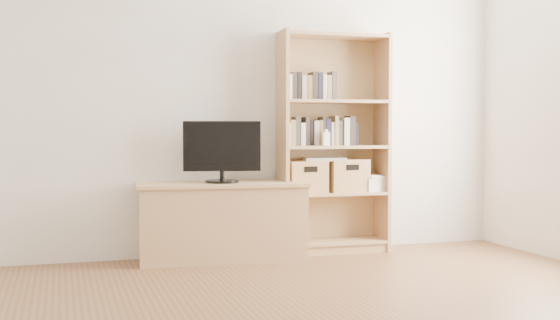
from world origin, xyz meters
name	(u,v)px	position (x,y,z in m)	size (l,w,h in m)	color
back_wall	(242,92)	(0.00, 2.50, 1.30)	(4.50, 0.02, 2.60)	beige
tv_stand	(222,223)	(-0.22, 2.27, 0.29)	(1.25, 0.47, 0.57)	tan
bookshelf	(333,143)	(0.72, 2.34, 0.89)	(0.89, 0.32, 1.79)	tan
television	(222,152)	(-0.22, 2.27, 0.83)	(0.59, 0.05, 0.46)	black
books_row_mid	(333,131)	(0.72, 2.36, 0.99)	(0.88, 0.17, 0.24)	beige
books_row_upper	(309,88)	(0.53, 2.37, 1.34)	(0.38, 0.14, 0.20)	beige
baby_monitor	(326,139)	(0.62, 2.24, 0.93)	(0.06, 0.04, 0.11)	white
basket_left	(306,177)	(0.49, 2.34, 0.62)	(0.31, 0.25, 0.25)	#AF7B4F
basket_right	(346,175)	(0.83, 2.33, 0.63)	(0.32, 0.26, 0.26)	#AF7B4F
laptop	(324,159)	(0.64, 2.33, 0.76)	(0.33, 0.23, 0.03)	silver
magazine_stack	(368,184)	(1.03, 2.33, 0.55)	(0.17, 0.24, 0.11)	beige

